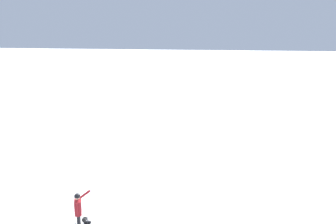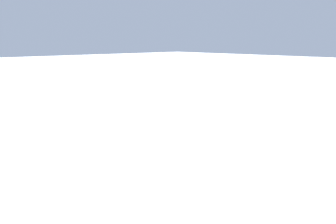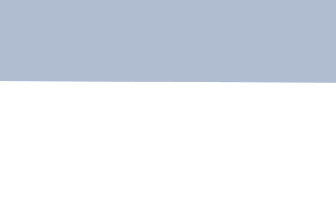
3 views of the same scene
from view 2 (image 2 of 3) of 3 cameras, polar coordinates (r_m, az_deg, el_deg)
The scene contains 0 objects.
Camera 2 is at (-0.94, -5.27, 7.42)m, focal length 30.01 mm.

